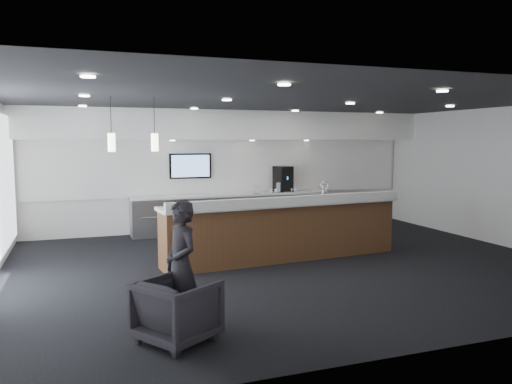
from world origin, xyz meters
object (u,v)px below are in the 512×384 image
object	(u,v)px
lounge_guest	(181,265)
armchair	(177,310)
service_counter	(283,230)
coffee_machine	(283,179)

from	to	relation	value
lounge_guest	armchair	bearing A→B (deg)	-32.92
service_counter	lounge_guest	xyz separation A→B (m)	(-2.53, -2.81, 0.20)
service_counter	armchair	bearing A→B (deg)	-134.41
coffee_machine	armchair	world-z (taller)	coffee_machine
armchair	lounge_guest	bearing A→B (deg)	-51.05
service_counter	coffee_machine	size ratio (longest dim) A/B	7.31
coffee_machine	armchair	distance (m)	7.71
coffee_machine	armchair	bearing A→B (deg)	-133.52
service_counter	armchair	distance (m)	4.20
coffee_machine	lounge_guest	world-z (taller)	coffee_machine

